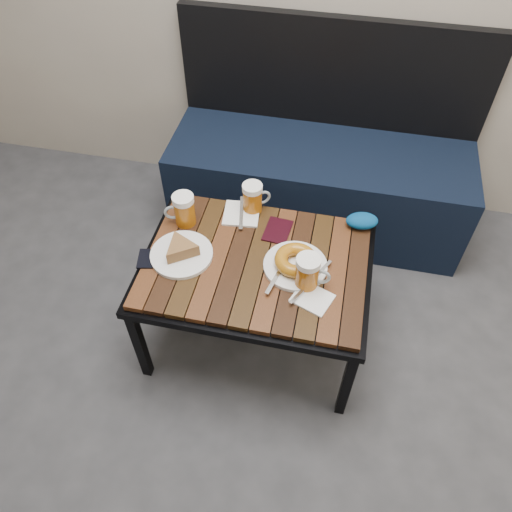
% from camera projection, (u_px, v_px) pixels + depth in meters
% --- Properties ---
extents(bench, '(1.40, 0.50, 0.95)m').
position_uv_depth(bench, '(319.00, 176.00, 2.43)').
color(bench, black).
rests_on(bench, ground).
extents(cafe_table, '(0.84, 0.62, 0.47)m').
position_uv_depth(cafe_table, '(256.00, 269.00, 1.84)').
color(cafe_table, black).
rests_on(cafe_table, ground).
extents(beer_mug_left, '(0.13, 0.10, 0.13)m').
position_uv_depth(beer_mug_left, '(184.00, 210.00, 1.89)').
color(beer_mug_left, '#A3550D').
rests_on(beer_mug_left, cafe_table).
extents(beer_mug_centre, '(0.12, 0.10, 0.13)m').
position_uv_depth(beer_mug_centre, '(253.00, 198.00, 1.94)').
color(beer_mug_centre, '#A3550D').
rests_on(beer_mug_centre, cafe_table).
extents(beer_mug_right, '(0.12, 0.08, 0.14)m').
position_uv_depth(beer_mug_right, '(308.00, 272.00, 1.69)').
color(beer_mug_right, '#A3550D').
rests_on(beer_mug_right, cafe_table).
extents(plate_pie, '(0.23, 0.23, 0.06)m').
position_uv_depth(plate_pie, '(181.00, 251.00, 1.81)').
color(plate_pie, white).
rests_on(plate_pie, cafe_table).
extents(plate_bagel, '(0.24, 0.29, 0.06)m').
position_uv_depth(plate_bagel, '(296.00, 263.00, 1.77)').
color(plate_bagel, white).
rests_on(plate_bagel, cafe_table).
extents(napkin_left, '(0.15, 0.18, 0.01)m').
position_uv_depth(napkin_left, '(241.00, 214.00, 1.96)').
color(napkin_left, white).
rests_on(napkin_left, cafe_table).
extents(napkin_right, '(0.16, 0.15, 0.01)m').
position_uv_depth(napkin_right, '(312.00, 298.00, 1.70)').
color(napkin_right, white).
rests_on(napkin_right, cafe_table).
extents(passport_navy, '(0.14, 0.12, 0.01)m').
position_uv_depth(passport_navy, '(156.00, 259.00, 1.81)').
color(passport_navy, black).
rests_on(passport_navy, cafe_table).
extents(passport_burgundy, '(0.11, 0.14, 0.01)m').
position_uv_depth(passport_burgundy, '(278.00, 230.00, 1.91)').
color(passport_burgundy, black).
rests_on(passport_burgundy, cafe_table).
extents(knit_pouch, '(0.14, 0.10, 0.05)m').
position_uv_depth(knit_pouch, '(362.00, 221.00, 1.91)').
color(knit_pouch, navy).
rests_on(knit_pouch, cafe_table).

